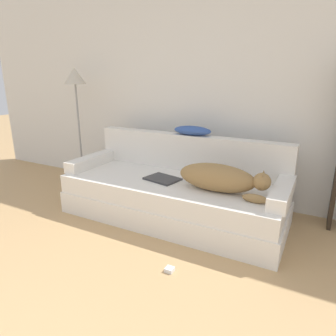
# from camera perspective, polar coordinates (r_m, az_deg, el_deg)

# --- Properties ---
(wall_back) EXTENTS (7.41, 0.06, 2.70)m
(wall_back) POSITION_cam_1_polar(r_m,az_deg,el_deg) (3.53, 9.03, 15.55)
(wall_back) COLOR silver
(wall_back) RESTS_ON ground_plane
(couch) EXTENTS (2.27, 0.91, 0.42)m
(couch) POSITION_cam_1_polar(r_m,az_deg,el_deg) (3.13, 0.83, -5.93)
(couch) COLOR silver
(couch) RESTS_ON ground_plane
(couch_backrest) EXTENTS (2.23, 0.15, 0.40)m
(couch_backrest) POSITION_cam_1_polar(r_m,az_deg,el_deg) (3.33, 3.90, 2.96)
(couch_backrest) COLOR silver
(couch_backrest) RESTS_ON couch
(couch_arm_left) EXTENTS (0.15, 0.72, 0.12)m
(couch_arm_left) POSITION_cam_1_polar(r_m,az_deg,el_deg) (3.62, -14.30, 1.32)
(couch_arm_left) COLOR silver
(couch_arm_left) RESTS_ON couch
(couch_arm_right) EXTENTS (0.15, 0.72, 0.12)m
(couch_arm_right) POSITION_cam_1_polar(r_m,az_deg,el_deg) (2.74, 20.97, -4.35)
(couch_arm_right) COLOR silver
(couch_arm_right) RESTS_ON couch
(dog) EXTENTS (0.85, 0.27, 0.26)m
(dog) POSITION_cam_1_polar(r_m,az_deg,el_deg) (2.74, 9.95, -1.92)
(dog) COLOR olive
(dog) RESTS_ON couch
(laptop) EXTENTS (0.38, 0.31, 0.02)m
(laptop) POSITION_cam_1_polar(r_m,az_deg,el_deg) (3.05, -1.07, -2.07)
(laptop) COLOR #2D2D30
(laptop) RESTS_ON couch
(throw_pillow) EXTENTS (0.43, 0.19, 0.10)m
(throw_pillow) POSITION_cam_1_polar(r_m,az_deg,el_deg) (3.28, 4.66, 7.14)
(throw_pillow) COLOR #335199
(throw_pillow) RESTS_ON couch_backrest
(floor_lamp) EXTENTS (0.28, 0.28, 1.54)m
(floor_lamp) POSITION_cam_1_polar(r_m,az_deg,el_deg) (4.15, -17.17, 14.08)
(floor_lamp) COLOR gray
(floor_lamp) RESTS_ON ground_plane
(power_adapter) EXTENTS (0.06, 0.06, 0.03)m
(power_adapter) POSITION_cam_1_polar(r_m,az_deg,el_deg) (2.41, 0.29, -18.77)
(power_adapter) COLOR silver
(power_adapter) RESTS_ON ground_plane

